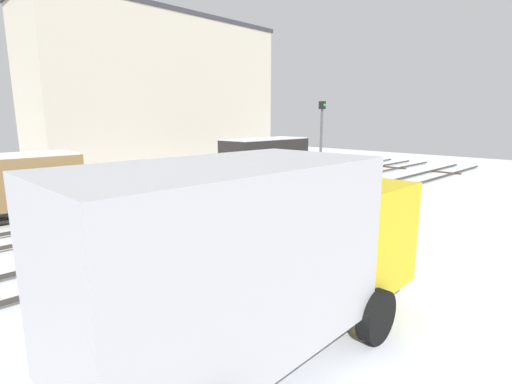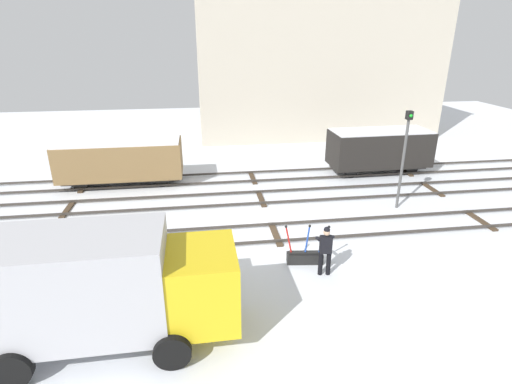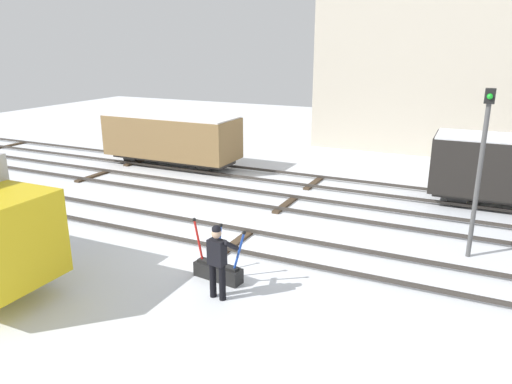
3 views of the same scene
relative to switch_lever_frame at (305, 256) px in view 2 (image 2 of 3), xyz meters
name	(u,v)px [view 2 (image 2 of 3)]	position (x,y,z in m)	size (l,w,h in m)	color
ground_plane	(275,235)	(-0.62, 2.15, -0.25)	(60.00, 60.00, 0.00)	silver
track_main_line	(275,232)	(-0.62, 2.15, -0.14)	(44.00, 1.94, 0.18)	#38332D
track_siding_near	(261,197)	(-0.62, 5.84, -0.14)	(44.00, 1.94, 0.18)	#38332D
track_siding_far	(253,177)	(-0.62, 8.86, -0.14)	(44.00, 1.94, 0.18)	#38332D
switch_lever_frame	(305,256)	(0.00, 0.00, 0.00)	(1.52, 0.51, 1.45)	black
rail_worker	(325,248)	(0.44, -0.76, 0.73)	(0.59, 0.70, 1.73)	black
delivery_truck	(105,285)	(-5.83, -3.00, 1.45)	(6.11, 2.53, 3.05)	gold
signal_post	(404,151)	(5.35, 4.00, 2.40)	(0.24, 0.32, 4.39)	#4C4C4C
apartment_building	(317,62)	(5.64, 18.97, 5.18)	(18.12, 6.16, 10.85)	beige
freight_car_near_switch	(121,160)	(-7.45, 8.86, 1.11)	(6.16, 2.22, 2.35)	#2D2B28
freight_car_far_end	(379,149)	(6.54, 8.86, 1.16)	(5.54, 2.32, 2.44)	#2D2B28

